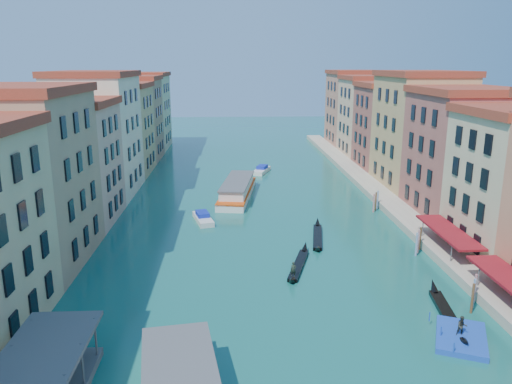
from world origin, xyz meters
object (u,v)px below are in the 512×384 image
blue_dock (461,337)px  gondola_right (449,314)px  vaporetto_far (237,189)px  gondola_fore (299,264)px

blue_dock → gondola_right: bearing=106.0°
vaporetto_far → blue_dock: bearing=-61.0°
gondola_right → blue_dock: (-0.46, -3.54, -0.22)m
vaporetto_far → gondola_right: bearing=-59.0°
gondola_fore → gondola_right: gondola_right is taller
blue_dock → vaporetto_far: bearing=134.2°
gondola_right → blue_dock: bearing=-89.2°
gondola_right → blue_dock: size_ratio=1.76×
gondola_fore → gondola_right: bearing=-29.6°
gondola_fore → blue_dock: 19.53m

